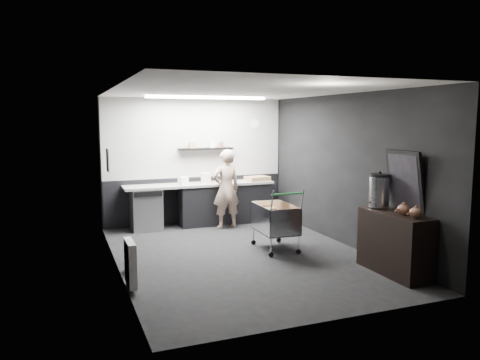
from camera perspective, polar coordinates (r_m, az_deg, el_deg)
name	(u,v)px	position (r m, az deg, el deg)	size (l,w,h in m)	color
floor	(241,255)	(7.90, 0.15, -9.14)	(5.50, 5.50, 0.00)	black
ceiling	(241,91)	(7.58, 0.16, 10.82)	(5.50, 5.50, 0.00)	white
wall_back	(195,161)	(10.22, -5.46, 2.32)	(5.50, 5.50, 0.00)	black
wall_front	(333,203)	(5.19, 11.29, -2.71)	(5.50, 5.50, 0.00)	black
wall_left	(115,181)	(7.15, -14.95, -0.07)	(5.50, 5.50, 0.00)	black
wall_right	(346,170)	(8.55, 12.74, 1.19)	(5.50, 5.50, 0.00)	black
kitchen_wall_panel	(195,138)	(10.17, -5.47, 5.12)	(3.95, 0.02, 1.70)	#B1B1AD
dado_panel	(196,200)	(10.31, -5.38, -2.40)	(3.95, 0.02, 1.00)	black
floating_shelf	(206,149)	(10.13, -4.19, 3.82)	(1.20, 0.22, 0.04)	black
wall_clock	(255,124)	(10.62, 1.87, 6.87)	(0.20, 0.20, 0.03)	white
poster	(108,160)	(8.42, -15.84, 2.36)	(0.02, 0.30, 0.40)	white
poster_red_band	(108,156)	(8.41, -15.82, 2.84)	(0.01, 0.22, 0.10)	red
radiator	(130,263)	(6.49, -13.23, -9.81)	(0.10, 0.50, 0.60)	white
ceiling_strip	(207,98)	(9.33, -4.04, 9.97)	(2.40, 0.20, 0.04)	white
prep_counter	(206,203)	(10.06, -4.15, -2.87)	(3.20, 0.61, 0.90)	black
person	(226,189)	(9.67, -1.70, -1.10)	(0.60, 0.39, 1.64)	beige
shopping_cart	(275,221)	(8.14, 4.30, -4.95)	(0.61, 0.98, 1.07)	silver
sideboard	(394,235)	(7.24, 18.30, -6.34)	(0.52, 1.21, 1.81)	black
fire_extinguisher	(129,255)	(7.27, -13.36, -8.93)	(0.14, 0.14, 0.47)	red
cardboard_box	(257,179)	(10.34, 2.12, 0.17)	(0.49, 0.37, 0.10)	#A08055
pink_tub	(206,178)	(9.98, -4.18, 0.23)	(0.21, 0.21, 0.21)	white
white_container	(183,181)	(9.80, -6.94, -0.09)	(0.18, 0.14, 0.16)	white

